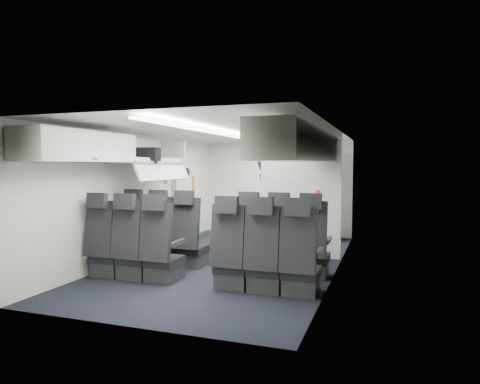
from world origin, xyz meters
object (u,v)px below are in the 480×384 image
Objects in this scene: seat_row_front at (220,244)px; galley_unit at (316,196)px; boarding_door at (185,196)px; carry_on_bag at (146,156)px; flight_attendant at (268,202)px; seat_row_mid at (195,256)px.

galley_unit is at bearing 73.72° from seat_row_front.
boarding_door is 4.31× the size of carry_on_bag.
flight_attendant is 4.19× the size of carry_on_bag.
seat_row_mid is 4.30m from galley_unit.
boarding_door is 2.16m from carry_on_bag.
seat_row_mid is (0.00, -0.90, 0.00)m from seat_row_front.
carry_on_bag is at bearing 147.79° from flight_attendant.
carry_on_bag is (0.28, -1.98, 0.82)m from boarding_door.
carry_on_bag reaches higher than boarding_door.
galley_unit is 2.84m from boarding_door.
flight_attendant is 2.59m from carry_on_bag.
seat_row_mid is 7.71× the size of carry_on_bag.
seat_row_front is 2.03m from flight_attendant.
galley_unit is at bearing 41.44° from carry_on_bag.
galley_unit reaches higher than flight_attendant.
carry_on_bag is at bearing -81.94° from boarding_door.
seat_row_front is at bearing 90.00° from seat_row_mid.
seat_row_mid is 1.79× the size of boarding_door.
galley_unit is 1.49m from flight_attendant.
seat_row_front is 1.00× the size of seat_row_mid.
seat_row_front is 1.84× the size of flight_attendant.
seat_row_mid is 1.84× the size of flight_attendant.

